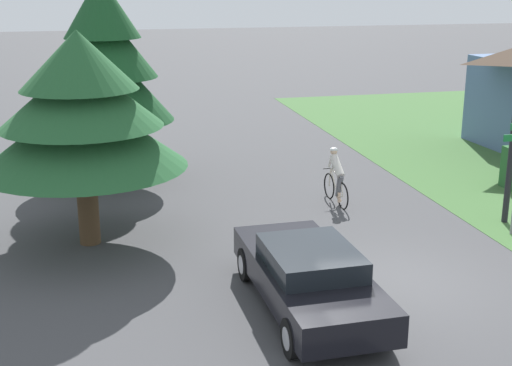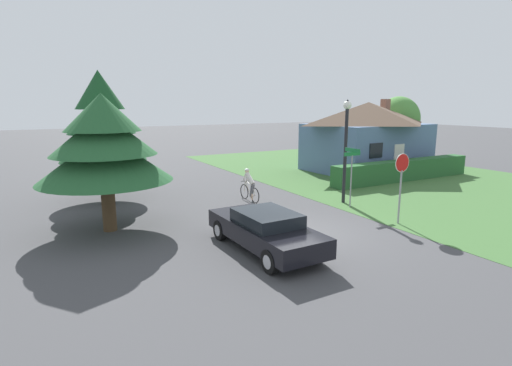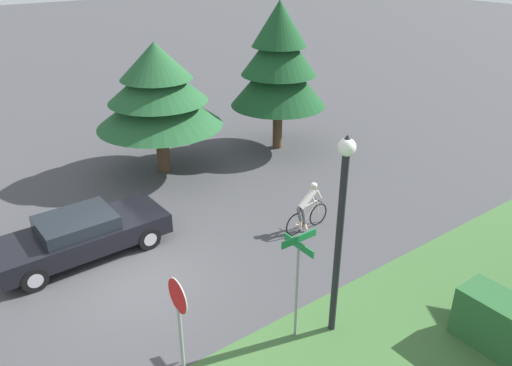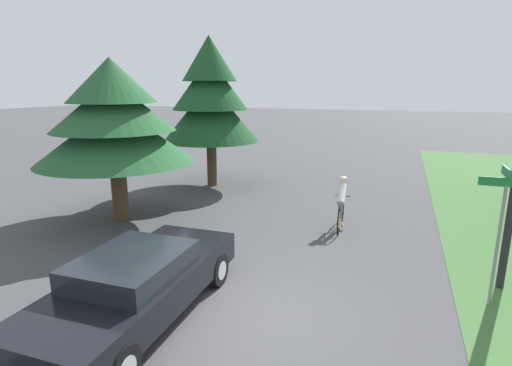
# 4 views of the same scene
# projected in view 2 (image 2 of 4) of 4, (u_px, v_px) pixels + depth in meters

# --- Properties ---
(ground_plane) EXTENTS (140.00, 140.00, 0.00)m
(ground_plane) POSITION_uv_depth(u_px,v_px,m) (304.00, 234.00, 14.05)
(ground_plane) COLOR #424244
(grass_verge_right) EXTENTS (16.00, 36.00, 0.01)m
(grass_verge_right) POSITION_uv_depth(u_px,v_px,m) (424.00, 183.00, 22.89)
(grass_verge_right) COLOR #3D6633
(grass_verge_right) RESTS_ON ground
(cottage_house) EXTENTS (8.58, 6.23, 4.82)m
(cottage_house) POSITION_uv_depth(u_px,v_px,m) (367.00, 135.00, 27.22)
(cottage_house) COLOR slate
(cottage_house) RESTS_ON ground
(hedge_row) EXTENTS (10.39, 0.90, 1.21)m
(hedge_row) POSITION_uv_depth(u_px,v_px,m) (403.00, 170.00, 23.73)
(hedge_row) COLOR #285B2D
(hedge_row) RESTS_ON ground
(sedan_left_lane) EXTENTS (1.89, 4.66, 1.27)m
(sedan_left_lane) POSITION_uv_depth(u_px,v_px,m) (265.00, 230.00, 12.36)
(sedan_left_lane) COLOR black
(sedan_left_lane) RESTS_ON ground
(cyclist) EXTENTS (0.44, 1.70, 1.53)m
(cyclist) POSITION_uv_depth(u_px,v_px,m) (250.00, 186.00, 18.69)
(cyclist) COLOR black
(cyclist) RESTS_ON ground
(stop_sign) EXTENTS (0.70, 0.07, 2.70)m
(stop_sign) POSITION_uv_depth(u_px,v_px,m) (401.00, 175.00, 14.87)
(stop_sign) COLOR gray
(stop_sign) RESTS_ON ground
(street_lamp) EXTENTS (0.36, 0.36, 4.69)m
(street_lamp) POSITION_uv_depth(u_px,v_px,m) (346.00, 138.00, 17.90)
(street_lamp) COLOR black
(street_lamp) RESTS_ON ground
(street_name_sign) EXTENTS (0.90, 0.90, 2.62)m
(street_name_sign) POSITION_uv_depth(u_px,v_px,m) (352.00, 167.00, 17.27)
(street_name_sign) COLOR gray
(street_name_sign) RESTS_ON ground
(conifer_tall_near) EXTENTS (4.61, 4.61, 4.86)m
(conifer_tall_near) POSITION_uv_depth(u_px,v_px,m) (104.00, 144.00, 13.83)
(conifer_tall_near) COLOR #4C3823
(conifer_tall_near) RESTS_ON ground
(conifer_tall_far) EXTENTS (3.88, 3.88, 6.00)m
(conifer_tall_far) POSITION_uv_depth(u_px,v_px,m) (101.00, 123.00, 18.34)
(conifer_tall_far) COLOR #4C3823
(conifer_tall_far) RESTS_ON ground
(deciduous_tree_right) EXTENTS (3.23, 3.23, 5.05)m
(deciduous_tree_right) POSITION_uv_depth(u_px,v_px,m) (398.00, 119.00, 30.81)
(deciduous_tree_right) COLOR #4C3823
(deciduous_tree_right) RESTS_ON ground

